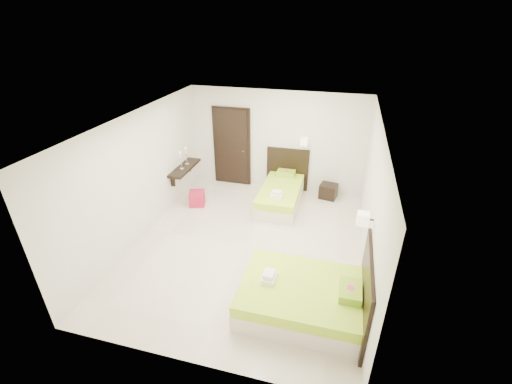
% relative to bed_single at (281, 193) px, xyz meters
% --- Properties ---
extents(floor, '(5.50, 5.50, 0.00)m').
position_rel_bed_single_xyz_m(floor, '(-0.32, -1.91, -0.28)').
color(floor, beige).
rests_on(floor, ground).
extents(bed_single, '(1.10, 1.84, 1.52)m').
position_rel_bed_single_xyz_m(bed_single, '(0.00, 0.00, 0.00)').
color(bed_single, beige).
rests_on(bed_single, ground).
extents(bed_double, '(1.92, 1.63, 1.58)m').
position_rel_bed_single_xyz_m(bed_double, '(1.04, -3.33, 0.00)').
color(bed_double, beige).
rests_on(bed_double, ground).
extents(nightstand, '(0.48, 0.44, 0.37)m').
position_rel_bed_single_xyz_m(nightstand, '(1.12, 0.58, -0.09)').
color(nightstand, black).
rests_on(nightstand, ground).
extents(ottoman, '(0.45, 0.45, 0.36)m').
position_rel_bed_single_xyz_m(ottoman, '(-1.99, -0.62, -0.10)').
color(ottoman, maroon).
rests_on(ottoman, ground).
extents(door, '(1.02, 0.15, 2.14)m').
position_rel_bed_single_xyz_m(door, '(-1.52, 0.79, 0.77)').
color(door, black).
rests_on(door, ground).
extents(console_shelf, '(0.35, 1.20, 0.78)m').
position_rel_bed_single_xyz_m(console_shelf, '(-2.41, -0.31, 0.54)').
color(console_shelf, black).
rests_on(console_shelf, ground).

